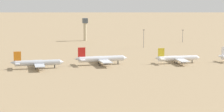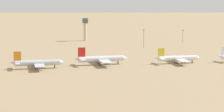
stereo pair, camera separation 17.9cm
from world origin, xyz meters
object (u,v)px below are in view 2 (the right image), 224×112
at_px(parked_jet_red_3, 101,59).
at_px(light_pole_mid, 183,35).
at_px(parked_jet_yellow_4, 177,58).
at_px(control_tower, 85,27).
at_px(parked_jet_orange_2, 37,63).
at_px(light_pole_east, 144,37).

height_order(parked_jet_red_3, light_pole_mid, parked_jet_red_3).
distance_m(parked_jet_yellow_4, control_tower, 163.69).
bearing_deg(parked_jet_red_3, parked_jet_orange_2, -174.09).
xyz_separation_m(parked_jet_red_3, control_tower, (16.30, 151.38, 9.70)).
bearing_deg(light_pole_east, parked_jet_red_3, -124.90).
relative_size(control_tower, light_pole_mid, 1.83).
bearing_deg(parked_jet_orange_2, parked_jet_red_3, 8.83).
height_order(control_tower, light_pole_mid, control_tower).
relative_size(parked_jet_orange_2, parked_jet_yellow_4, 1.05).
relative_size(parked_jet_orange_2, parked_jet_red_3, 0.94).
bearing_deg(light_pole_mid, parked_jet_yellow_4, -113.46).
relative_size(parked_jet_red_3, control_tower, 1.69).
bearing_deg(light_pole_east, parked_jet_orange_2, -139.52).
distance_m(parked_jet_yellow_4, light_pole_mid, 130.81).
relative_size(parked_jet_red_3, parked_jet_yellow_4, 1.12).
height_order(parked_jet_yellow_4, control_tower, control_tower).
bearing_deg(parked_jet_yellow_4, parked_jet_orange_2, -179.12).
height_order(parked_jet_orange_2, parked_jet_red_3, parked_jet_red_3).
xyz_separation_m(control_tower, light_pole_mid, (91.37, -38.62, -6.46)).
bearing_deg(parked_jet_orange_2, parked_jet_yellow_4, 1.01).
bearing_deg(parked_jet_orange_2, control_tower, 70.35).
relative_size(parked_jet_orange_2, light_pole_east, 2.22).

